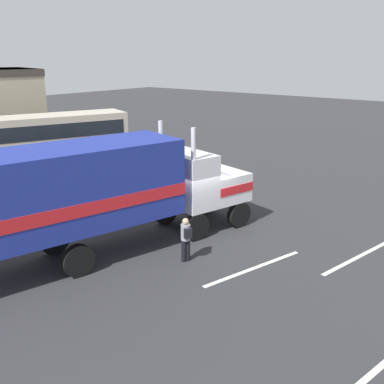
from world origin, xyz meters
name	(u,v)px	position (x,y,z in m)	size (l,w,h in m)	color
ground_plane	(198,232)	(0.00, 0.00, 0.00)	(120.00, 120.00, 0.00)	#2D2D30
lane_stripe_near	(254,268)	(-1.38, -3.50, 0.01)	(4.40, 0.16, 0.01)	silver
lane_stripe_mid	(358,257)	(1.76, -6.04, 0.01)	(4.40, 0.16, 0.01)	silver
semi_truck	(64,195)	(-5.06, 1.86, 2.52)	(14.33, 5.99, 4.50)	silver
person_bystander	(186,238)	(-2.39, -1.30, 0.89)	(0.41, 0.48, 1.63)	black
parked_bus	(40,137)	(2.23, 14.37, 2.07)	(11.18, 6.31, 3.40)	#BFB29E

